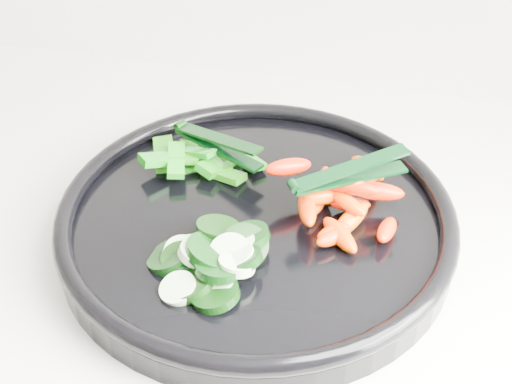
# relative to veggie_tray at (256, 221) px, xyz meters

# --- Properties ---
(veggie_tray) EXTENTS (0.44, 0.44, 0.04)m
(veggie_tray) POSITION_rel_veggie_tray_xyz_m (0.00, 0.00, 0.00)
(veggie_tray) COLOR black
(veggie_tray) RESTS_ON counter
(cucumber_pile) EXTENTS (0.12, 0.12, 0.04)m
(cucumber_pile) POSITION_rel_veggie_tray_xyz_m (-0.02, -0.07, 0.01)
(cucumber_pile) COLOR black
(cucumber_pile) RESTS_ON veggie_tray
(carrot_pile) EXTENTS (0.14, 0.16, 0.06)m
(carrot_pile) POSITION_rel_veggie_tray_xyz_m (0.07, 0.02, 0.02)
(carrot_pile) COLOR #FA5C00
(carrot_pile) RESTS_ON veggie_tray
(pepper_pile) EXTENTS (0.13, 0.09, 0.04)m
(pepper_pile) POSITION_rel_veggie_tray_xyz_m (-0.08, 0.07, 0.01)
(pepper_pile) COLOR #1D6109
(pepper_pile) RESTS_ON veggie_tray
(tong_carrot) EXTENTS (0.10, 0.07, 0.02)m
(tong_carrot) POSITION_rel_veggie_tray_xyz_m (0.08, 0.02, 0.05)
(tong_carrot) COLOR black
(tong_carrot) RESTS_ON carrot_pile
(tong_pepper) EXTENTS (0.11, 0.07, 0.02)m
(tong_pepper) POSITION_rel_veggie_tray_xyz_m (-0.06, 0.08, 0.03)
(tong_pepper) COLOR black
(tong_pepper) RESTS_ON pepper_pile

